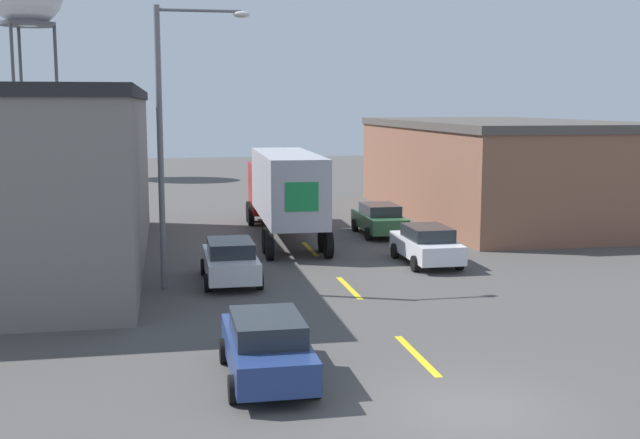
% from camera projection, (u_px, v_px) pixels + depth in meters
% --- Properties ---
extents(ground_plane, '(160.00, 160.00, 0.00)m').
position_uv_depth(ground_plane, '(471.00, 409.00, 16.53)').
color(ground_plane, '#4C4947').
extents(road_centerline, '(0.20, 18.50, 0.01)m').
position_uv_depth(road_centerline, '(349.00, 288.00, 27.43)').
color(road_centerline, yellow).
rests_on(road_centerline, ground_plane).
extents(warehouse_right, '(10.62, 20.75, 5.34)m').
position_uv_depth(warehouse_right, '(499.00, 168.00, 44.69)').
color(warehouse_right, brown).
rests_on(warehouse_right, ground_plane).
extents(semi_truck, '(3.00, 12.74, 4.07)m').
position_uv_depth(semi_truck, '(283.00, 187.00, 37.35)').
color(semi_truck, '#B21919').
rests_on(semi_truck, ground_plane).
extents(parked_car_left_far, '(1.96, 4.36, 1.52)m').
position_uv_depth(parked_car_left_far, '(230.00, 260.00, 28.19)').
color(parked_car_left_far, silver).
rests_on(parked_car_left_far, ground_plane).
extents(parked_car_right_mid, '(1.96, 4.36, 1.52)m').
position_uv_depth(parked_car_right_mid, '(427.00, 244.00, 31.42)').
color(parked_car_right_mid, silver).
rests_on(parked_car_right_mid, ground_plane).
extents(parked_car_left_near, '(1.96, 4.36, 1.52)m').
position_uv_depth(parked_car_left_near, '(267.00, 346.00, 18.20)').
color(parked_car_left_near, navy).
rests_on(parked_car_left_near, ground_plane).
extents(parked_car_right_far, '(1.96, 4.36, 1.52)m').
position_uv_depth(parked_car_right_far, '(379.00, 219.00, 38.30)').
color(parked_car_right_far, '#2D5B38').
rests_on(parked_car_right_far, ground_plane).
extents(street_lamp, '(3.15, 0.32, 9.43)m').
position_uv_depth(street_lamp, '(170.00, 128.00, 26.66)').
color(street_lamp, slate).
rests_on(street_lamp, ground_plane).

